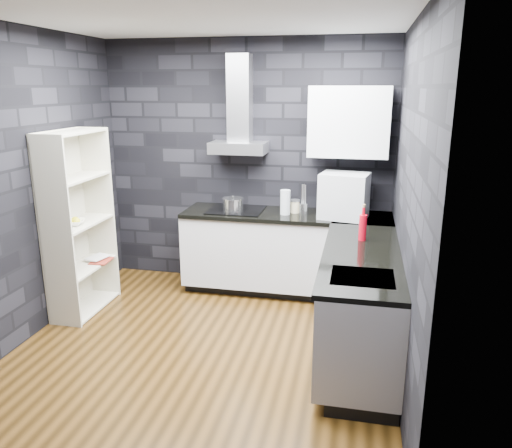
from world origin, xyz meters
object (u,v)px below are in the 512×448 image
(red_bottle, at_px, (363,228))
(bookshelf, at_px, (79,224))
(storage_jar, at_px, (295,207))
(appliance_garage, at_px, (344,196))
(fruit_bowl, at_px, (74,222))
(utensil_crock, at_px, (303,209))
(pot, at_px, (233,205))
(glass_vase, at_px, (285,202))

(red_bottle, relative_size, bookshelf, 0.13)
(storage_jar, relative_size, appliance_garage, 0.26)
(bookshelf, xyz_separation_m, fruit_bowl, (0.00, -0.09, 0.04))
(appliance_garage, height_order, fruit_bowl, appliance_garage)
(bookshelf, bearing_deg, appliance_garage, 19.53)
(utensil_crock, xyz_separation_m, bookshelf, (-2.10, -0.82, -0.06))
(fruit_bowl, bearing_deg, red_bottle, 2.39)
(pot, distance_m, fruit_bowl, 1.60)
(bookshelf, bearing_deg, utensil_crock, 23.85)
(appliance_garage, bearing_deg, pot, -169.82)
(pot, bearing_deg, glass_vase, 2.23)
(pot, height_order, storage_jar, pot)
(storage_jar, xyz_separation_m, utensil_crock, (0.10, -0.06, -0.00))
(pot, distance_m, utensil_crock, 0.74)
(glass_vase, bearing_deg, appliance_garage, -1.60)
(glass_vase, distance_m, appliance_garage, 0.61)
(utensil_crock, bearing_deg, pot, -175.74)
(pot, relative_size, red_bottle, 0.94)
(storage_jar, distance_m, appliance_garage, 0.55)
(bookshelf, bearing_deg, fruit_bowl, -87.50)
(storage_jar, distance_m, utensil_crock, 0.11)
(storage_jar, relative_size, utensil_crock, 1.04)
(red_bottle, bearing_deg, pot, 151.29)
(pot, xyz_separation_m, glass_vase, (0.56, 0.02, 0.05))
(glass_vase, height_order, appliance_garage, appliance_garage)
(fruit_bowl, bearing_deg, storage_jar, 25.89)
(appliance_garage, bearing_deg, fruit_bowl, -151.21)
(storage_jar, height_order, fruit_bowl, storage_jar)
(red_bottle, height_order, fruit_bowl, red_bottle)
(glass_vase, relative_size, bookshelf, 0.14)
(utensil_crock, bearing_deg, bookshelf, -158.66)
(appliance_garage, height_order, red_bottle, appliance_garage)
(fruit_bowl, bearing_deg, glass_vase, 24.57)
(pot, height_order, glass_vase, glass_vase)
(glass_vase, relative_size, storage_jar, 2.11)
(storage_jar, height_order, utensil_crock, storage_jar)
(glass_vase, xyz_separation_m, bookshelf, (-1.91, -0.79, -0.13))
(bookshelf, relative_size, fruit_bowl, 8.69)
(pot, bearing_deg, fruit_bowl, -147.84)
(glass_vase, distance_m, utensil_crock, 0.20)
(bookshelf, distance_m, fruit_bowl, 0.10)
(storage_jar, height_order, appliance_garage, appliance_garage)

